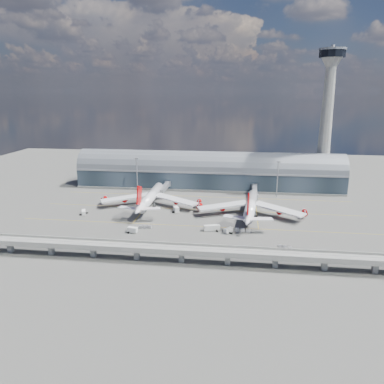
# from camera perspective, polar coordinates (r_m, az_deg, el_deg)

# --- Properties ---
(ground) EXTENTS (500.00, 500.00, 0.00)m
(ground) POSITION_cam_1_polar(r_m,az_deg,el_deg) (216.37, 0.67, -4.30)
(ground) COLOR #474744
(ground) RESTS_ON ground
(taxi_lines) EXTENTS (200.00, 80.12, 0.01)m
(taxi_lines) POSITION_cam_1_polar(r_m,az_deg,el_deg) (237.20, 1.30, -2.54)
(taxi_lines) COLOR gold
(taxi_lines) RESTS_ON ground
(terminal) EXTENTS (200.00, 30.00, 28.00)m
(terminal) POSITION_cam_1_polar(r_m,az_deg,el_deg) (288.11, 2.51, 2.96)
(terminal) COLOR #1E2832
(terminal) RESTS_ON ground
(control_tower) EXTENTS (19.00, 19.00, 103.00)m
(control_tower) POSITION_cam_1_polar(r_m,az_deg,el_deg) (292.84, 19.79, 10.27)
(control_tower) COLOR gray
(control_tower) RESTS_ON ground
(guideway) EXTENTS (220.00, 8.50, 7.20)m
(guideway) POSITION_cam_1_polar(r_m,az_deg,el_deg) (163.75, -1.62, -8.90)
(guideway) COLOR gray
(guideway) RESTS_ON ground
(floodlight_mast_left) EXTENTS (3.00, 0.70, 25.70)m
(floodlight_mast_left) POSITION_cam_1_polar(r_m,az_deg,el_deg) (274.31, -8.38, 2.68)
(floodlight_mast_left) COLOR gray
(floodlight_mast_left) RESTS_ON ground
(floodlight_mast_right) EXTENTS (3.00, 0.70, 25.70)m
(floodlight_mast_right) POSITION_cam_1_polar(r_m,az_deg,el_deg) (265.47, 12.90, 2.04)
(floodlight_mast_right) COLOR gray
(floodlight_mast_right) RESTS_ON ground
(airliner_left) EXTENTS (65.95, 69.23, 21.16)m
(airliner_left) POSITION_cam_1_polar(r_m,az_deg,el_deg) (240.99, -6.43, -0.85)
(airliner_left) COLOR white
(airliner_left) RESTS_ON ground
(airliner_right) EXTENTS (65.90, 68.89, 21.85)m
(airliner_right) POSITION_cam_1_polar(r_m,az_deg,el_deg) (224.88, 8.92, -2.21)
(airliner_right) COLOR white
(airliner_right) RESTS_ON ground
(jet_bridge_left) EXTENTS (4.40, 28.00, 7.25)m
(jet_bridge_left) POSITION_cam_1_polar(r_m,az_deg,el_deg) (269.61, -4.15, 0.74)
(jet_bridge_left) COLOR gray
(jet_bridge_left) RESTS_ON ground
(jet_bridge_right) EXTENTS (4.40, 32.00, 7.25)m
(jet_bridge_right) POSITION_cam_1_polar(r_m,az_deg,el_deg) (262.70, 9.54, 0.18)
(jet_bridge_right) COLOR gray
(jet_bridge_right) RESTS_ON ground
(service_truck_0) EXTENTS (4.37, 6.61, 2.61)m
(service_truck_0) POSITION_cam_1_polar(r_m,az_deg,el_deg) (234.86, -16.18, -2.99)
(service_truck_0) COLOR silver
(service_truck_0) RESTS_ON ground
(service_truck_1) EXTENTS (5.60, 3.43, 3.03)m
(service_truck_1) POSITION_cam_1_polar(r_m,az_deg,el_deg) (199.64, -9.06, -5.73)
(service_truck_1) COLOR silver
(service_truck_1) RESTS_ON ground
(service_truck_2) EXTENTS (8.87, 4.76, 3.09)m
(service_truck_2) POSITION_cam_1_polar(r_m,az_deg,el_deg) (200.19, 3.05, -5.47)
(service_truck_2) COLOR silver
(service_truck_2) RESTS_ON ground
(service_truck_3) EXTENTS (4.96, 5.50, 2.60)m
(service_truck_3) POSITION_cam_1_polar(r_m,az_deg,el_deg) (198.11, 5.58, -5.84)
(service_truck_3) COLOR silver
(service_truck_3) RESTS_ON ground
(service_truck_4) EXTENTS (4.61, 6.25, 3.30)m
(service_truck_4) POSITION_cam_1_polar(r_m,az_deg,el_deg) (230.23, -2.42, -2.67)
(service_truck_4) COLOR silver
(service_truck_4) RESTS_ON ground
(service_truck_5) EXTENTS (4.96, 5.31, 2.54)m
(service_truck_5) POSITION_cam_1_polar(r_m,az_deg,el_deg) (265.66, -6.41, -0.40)
(service_truck_5) COLOR silver
(service_truck_5) RESTS_ON ground
(cargo_train_0) EXTENTS (7.25, 2.54, 1.59)m
(cargo_train_0) POSITION_cam_1_polar(r_m,az_deg,el_deg) (205.05, -7.15, -5.30)
(cargo_train_0) COLOR gray
(cargo_train_0) RESTS_ON ground
(cargo_train_1) EXTENTS (7.13, 3.61, 1.57)m
(cargo_train_1) POSITION_cam_1_polar(r_m,az_deg,el_deg) (182.87, 13.96, -8.24)
(cargo_train_1) COLOR gray
(cargo_train_1) RESTS_ON ground
(cargo_train_2) EXTENTS (8.66, 2.54, 1.91)m
(cargo_train_2) POSITION_cam_1_polar(r_m,az_deg,el_deg) (199.79, 7.71, -5.82)
(cargo_train_2) COLOR gray
(cargo_train_2) RESTS_ON ground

